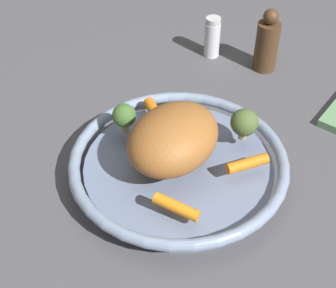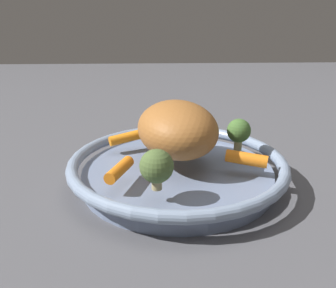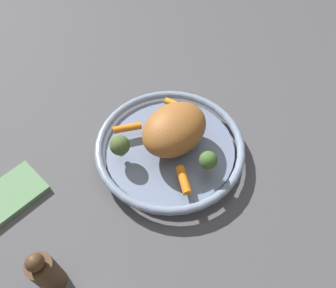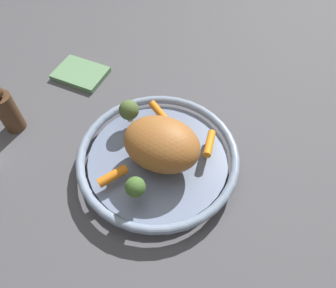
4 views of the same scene
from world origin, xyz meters
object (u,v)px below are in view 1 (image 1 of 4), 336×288
at_px(baby_carrot_left, 176,207).
at_px(baby_carrot_center, 247,163).
at_px(salt_shaker, 212,37).
at_px(pepper_mill, 267,43).
at_px(broccoli_floret_mid, 124,116).
at_px(broccoli_floret_small, 244,123).
at_px(serving_bowl, 179,166).
at_px(baby_carrot_right, 154,112).
at_px(roast_chicken_piece, 173,138).

bearing_deg(baby_carrot_left, baby_carrot_center, -1.67).
distance_m(salt_shaker, pepper_mill, 0.12).
relative_size(broccoli_floret_mid, pepper_mill, 0.40).
bearing_deg(salt_shaker, broccoli_floret_small, -124.87).
bearing_deg(pepper_mill, serving_bowl, -160.03).
bearing_deg(pepper_mill, broccoli_floret_small, -145.90).
bearing_deg(baby_carrot_left, pepper_mill, 26.33).
relative_size(baby_carrot_right, broccoli_floret_small, 1.12).
xyz_separation_m(baby_carrot_right, pepper_mill, (0.30, 0.02, 0.00)).
xyz_separation_m(serving_bowl, roast_chicken_piece, (-0.01, 0.00, 0.06)).
xyz_separation_m(baby_carrot_center, pepper_mill, (0.27, 0.21, 0.00)).
xyz_separation_m(salt_shaker, pepper_mill, (0.05, -0.10, 0.01)).
height_order(baby_carrot_right, baby_carrot_center, baby_carrot_right).
bearing_deg(baby_carrot_right, salt_shaker, 26.38).
relative_size(serving_bowl, baby_carrot_right, 5.61).
relative_size(baby_carrot_left, pepper_mill, 0.51).
xyz_separation_m(baby_carrot_left, baby_carrot_center, (0.14, -0.00, 0.00)).
relative_size(roast_chicken_piece, pepper_mill, 1.20).
relative_size(serving_bowl, baby_carrot_center, 5.21).
bearing_deg(broccoli_floret_mid, pepper_mill, 3.45).
distance_m(roast_chicken_piece, broccoli_floret_mid, 0.10).
xyz_separation_m(serving_bowl, baby_carrot_right, (0.03, 0.10, 0.03)).
distance_m(serving_bowl, broccoli_floret_mid, 0.12).
distance_m(roast_chicken_piece, baby_carrot_right, 0.11).
xyz_separation_m(broccoli_floret_small, salt_shaker, (0.18, 0.26, -0.03)).
height_order(baby_carrot_right, broccoli_floret_small, broccoli_floret_small).
bearing_deg(baby_carrot_center, baby_carrot_left, 178.33).
xyz_separation_m(roast_chicken_piece, baby_carrot_right, (0.04, 0.10, -0.03)).
bearing_deg(salt_shaker, baby_carrot_left, -139.62).
relative_size(serving_bowl, salt_shaker, 3.95).
bearing_deg(roast_chicken_piece, broccoli_floret_mid, 99.85).
height_order(serving_bowl, pepper_mill, pepper_mill).
relative_size(serving_bowl, baby_carrot_left, 5.14).
xyz_separation_m(roast_chicken_piece, baby_carrot_center, (0.07, -0.09, -0.03)).
bearing_deg(roast_chicken_piece, salt_shaker, 37.11).
relative_size(baby_carrot_right, broccoli_floret_mid, 1.17).
distance_m(serving_bowl, pepper_mill, 0.36).
distance_m(baby_carrot_left, broccoli_floret_mid, 0.19).
bearing_deg(baby_carrot_center, salt_shaker, 54.17).
bearing_deg(baby_carrot_left, serving_bowl, 47.44).
distance_m(roast_chicken_piece, baby_carrot_center, 0.12).
relative_size(baby_carrot_right, baby_carrot_center, 0.93).
bearing_deg(broccoli_floret_small, broccoli_floret_mid, 135.18).
bearing_deg(broccoli_floret_mid, baby_carrot_left, -104.18).
height_order(roast_chicken_piece, pepper_mill, same).
distance_m(baby_carrot_center, pepper_mill, 0.34).
bearing_deg(baby_carrot_left, salt_shaker, 40.38).
xyz_separation_m(baby_carrot_left, broccoli_floret_mid, (0.05, 0.18, 0.02)).
bearing_deg(baby_carrot_center, serving_bowl, 126.22).
bearing_deg(serving_bowl, pepper_mill, 19.97).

